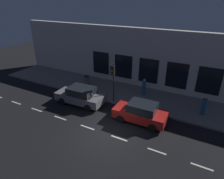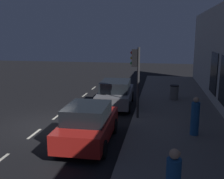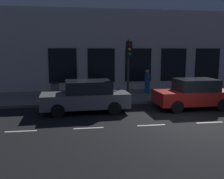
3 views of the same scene
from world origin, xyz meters
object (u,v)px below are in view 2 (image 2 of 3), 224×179
traffic_light (136,68)px  pedestrian_1 (195,117)px  trash_bin (174,92)px  parked_car_0 (88,124)px  parked_car_1 (116,93)px

traffic_light → pedestrian_1: size_ratio=2.18×
pedestrian_1 → trash_bin: pedestrian_1 is taller
pedestrian_1 → trash_bin: size_ratio=1.73×
parked_car_0 → parked_car_1: bearing=87.7°
trash_bin → traffic_light: bearing=-116.1°
pedestrian_1 → trash_bin: 6.23m
traffic_light → pedestrian_1: bearing=-35.8°
parked_car_0 → trash_bin: size_ratio=4.28×
trash_bin → parked_car_1: bearing=-152.9°
traffic_light → parked_car_1: size_ratio=0.80×
parked_car_1 → pedestrian_1: 5.99m
parked_car_1 → traffic_light: bearing=-62.8°
parked_car_0 → trash_bin: parked_car_0 is taller
parked_car_1 → trash_bin: (3.52, 1.80, -0.17)m
parked_car_0 → parked_car_1: same height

